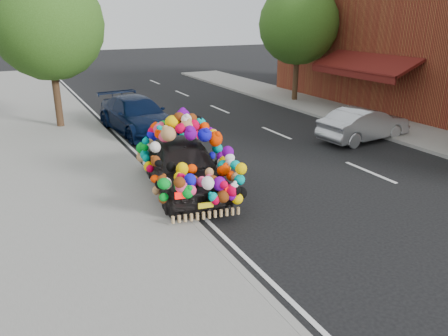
% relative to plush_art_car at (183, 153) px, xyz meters
% --- Properties ---
extents(ground, '(100.00, 100.00, 0.00)m').
position_rel_plush_art_car_xyz_m(ground, '(1.80, -1.11, -1.04)').
color(ground, black).
rests_on(ground, ground).
extents(sidewalk, '(4.00, 60.00, 0.12)m').
position_rel_plush_art_car_xyz_m(sidewalk, '(-2.50, -1.11, -0.98)').
color(sidewalk, gray).
rests_on(sidewalk, ground).
extents(kerb, '(0.15, 60.00, 0.13)m').
position_rel_plush_art_car_xyz_m(kerb, '(-0.55, -1.11, -0.97)').
color(kerb, gray).
rests_on(kerb, ground).
extents(footpath_far, '(3.00, 40.00, 0.12)m').
position_rel_plush_art_car_xyz_m(footpath_far, '(10.00, 1.89, -0.98)').
color(footpath_far, gray).
rests_on(footpath_far, ground).
extents(lane_markings, '(6.00, 50.00, 0.01)m').
position_rel_plush_art_car_xyz_m(lane_markings, '(5.40, -1.11, -1.03)').
color(lane_markings, silver).
rests_on(lane_markings, ground).
extents(tree_near_sidewalk, '(4.20, 4.20, 6.13)m').
position_rel_plush_art_car_xyz_m(tree_near_sidewalk, '(-2.00, 8.39, 2.99)').
color(tree_near_sidewalk, '#332114').
rests_on(tree_near_sidewalk, ground).
extents(tree_far_b, '(4.00, 4.00, 5.90)m').
position_rel_plush_art_car_xyz_m(tree_far_b, '(9.80, 8.89, 2.86)').
color(tree_far_b, '#332114').
rests_on(tree_far_b, ground).
extents(plush_art_car, '(2.62, 4.52, 2.04)m').
position_rel_plush_art_car_xyz_m(plush_art_car, '(0.00, 0.00, 0.00)').
color(plush_art_car, black).
rests_on(plush_art_car, ground).
extents(navy_sedan, '(2.39, 4.86, 1.36)m').
position_rel_plush_art_car_xyz_m(navy_sedan, '(0.62, 6.41, -0.36)').
color(navy_sedan, black).
rests_on(navy_sedan, ground).
extents(silver_hatchback, '(3.74, 1.61, 1.20)m').
position_rel_plush_art_car_xyz_m(silver_hatchback, '(7.68, 1.61, -0.44)').
color(silver_hatchback, '#A4A6AC').
rests_on(silver_hatchback, ground).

